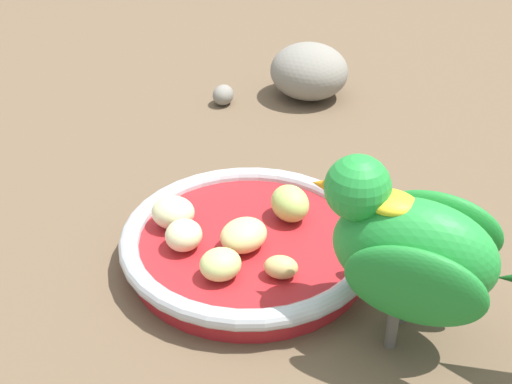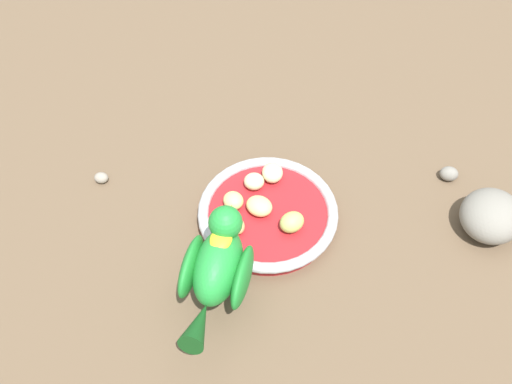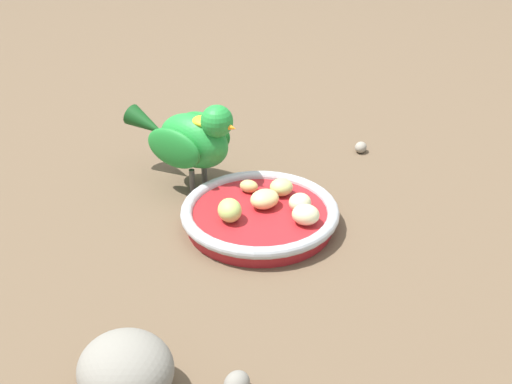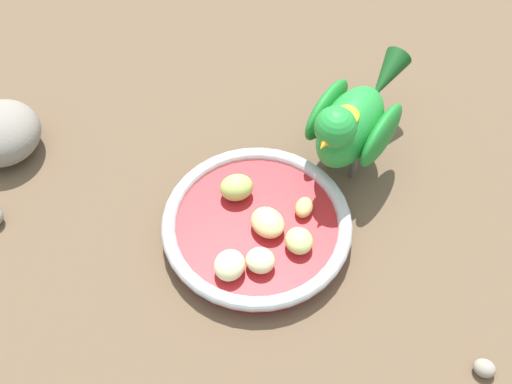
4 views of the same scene
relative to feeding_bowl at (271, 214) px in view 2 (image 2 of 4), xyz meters
name	(u,v)px [view 2 (image 2 of 4)]	position (x,y,z in m)	size (l,w,h in m)	color
ground_plane	(266,234)	(-0.02, 0.00, -0.02)	(4.00, 4.00, 0.00)	brown
feeding_bowl	(271,214)	(0.00, 0.00, 0.00)	(0.21, 0.21, 0.03)	#AD1E23
apple_piece_0	(259,206)	(0.00, 0.02, 0.02)	(0.04, 0.03, 0.02)	#E5C67F
apple_piece_1	(292,224)	(-0.03, -0.03, 0.02)	(0.04, 0.03, 0.03)	#B2CC66
apple_piece_2	(272,173)	(0.06, 0.01, 0.02)	(0.04, 0.03, 0.03)	beige
apple_piece_3	(233,201)	(0.01, 0.06, 0.02)	(0.03, 0.03, 0.02)	#C6D17A
apple_piece_4	(238,226)	(-0.04, 0.04, 0.01)	(0.03, 0.02, 0.02)	tan
apple_piece_5	(254,181)	(0.05, 0.03, 0.02)	(0.03, 0.03, 0.02)	beige
parrot	(217,267)	(-0.13, 0.06, 0.06)	(0.19, 0.10, 0.14)	#59544C
rock_large	(491,216)	(0.02, -0.32, 0.02)	(0.09, 0.09, 0.06)	gray
pebble_0	(449,174)	(0.11, -0.27, 0.00)	(0.03, 0.02, 0.02)	gray
pebble_1	(101,178)	(0.05, 0.27, -0.01)	(0.02, 0.02, 0.02)	gray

